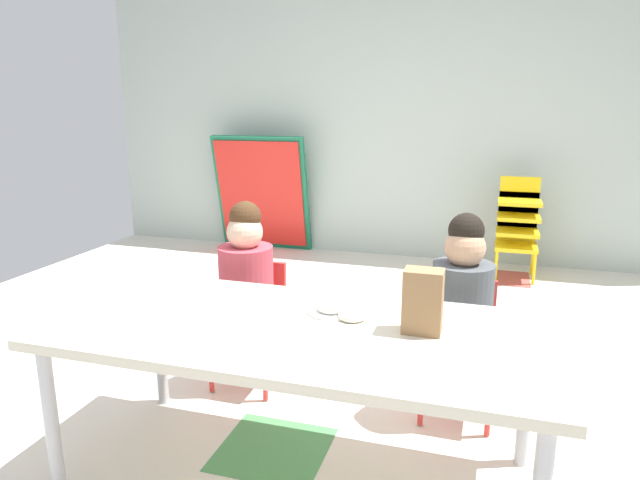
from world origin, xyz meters
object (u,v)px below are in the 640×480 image
object	(u,v)px
donut_powdered_loose	(352,315)
seated_child_middle_seat	(462,298)
seated_child_near_camera	(247,278)
paper_plate_near_edge	(332,312)
paper_bag_brown	(423,301)
donut_powdered_on_plate	(332,306)
folded_activity_table	(262,194)
craft_table	(299,339)
kid_chair_yellow_stack	(518,221)

from	to	relation	value
donut_powdered_loose	seated_child_middle_seat	bearing A→B (deg)	54.98
seated_child_near_camera	paper_plate_near_edge	size ratio (longest dim) A/B	5.10
paper_bag_brown	paper_plate_near_edge	bearing A→B (deg)	165.83
seated_child_near_camera	seated_child_middle_seat	xyz separation A→B (m)	(1.00, 0.00, 0.00)
paper_bag_brown	donut_powdered_on_plate	world-z (taller)	paper_bag_brown
donut_powdered_loose	paper_plate_near_edge	bearing A→B (deg)	155.63
folded_activity_table	donut_powdered_on_plate	world-z (taller)	folded_activity_table
craft_table	kid_chair_yellow_stack	size ratio (longest dim) A/B	2.18
seated_child_middle_seat	kid_chair_yellow_stack	world-z (taller)	seated_child_middle_seat
seated_child_near_camera	craft_table	bearing A→B (deg)	-52.63
craft_table	seated_child_middle_seat	world-z (taller)	seated_child_middle_seat
craft_table	folded_activity_table	bearing A→B (deg)	114.88
donut_powdered_on_plate	donut_powdered_loose	size ratio (longest dim) A/B	1.06
seated_child_near_camera	donut_powdered_on_plate	world-z (taller)	seated_child_near_camera
donut_powdered_loose	folded_activity_table	bearing A→B (deg)	118.16
donut_powdered_on_plate	seated_child_middle_seat	bearing A→B (deg)	46.65
kid_chair_yellow_stack	folded_activity_table	size ratio (longest dim) A/B	0.74
paper_bag_brown	donut_powdered_loose	xyz separation A→B (m)	(-0.25, 0.05, -0.09)
seated_child_middle_seat	paper_plate_near_edge	xyz separation A→B (m)	(-0.45, -0.47, 0.06)
folded_activity_table	paper_bag_brown	bearing A→B (deg)	-58.62
seated_child_middle_seat	paper_bag_brown	bearing A→B (deg)	-100.69
craft_table	kid_chair_yellow_stack	world-z (taller)	kid_chair_yellow_stack
paper_plate_near_edge	donut_powdered_loose	world-z (taller)	donut_powdered_loose
seated_child_middle_seat	paper_plate_near_edge	bearing A→B (deg)	-133.35
kid_chair_yellow_stack	seated_child_middle_seat	bearing A→B (deg)	-97.62
seated_child_middle_seat	donut_powdered_loose	bearing A→B (deg)	-125.02
seated_child_middle_seat	paper_plate_near_edge	world-z (taller)	seated_child_middle_seat
kid_chair_yellow_stack	donut_powdered_on_plate	distance (m)	2.86
donut_powdered_on_plate	donut_powdered_loose	bearing A→B (deg)	-24.37
paper_bag_brown	seated_child_middle_seat	bearing A→B (deg)	79.31
craft_table	donut_powdered_on_plate	world-z (taller)	donut_powdered_on_plate
seated_child_near_camera	folded_activity_table	distance (m)	2.70
folded_activity_table	seated_child_middle_seat	bearing A→B (deg)	-51.78
seated_child_near_camera	paper_bag_brown	xyz separation A→B (m)	(0.90, -0.56, 0.17)
folded_activity_table	donut_powdered_loose	xyz separation A→B (m)	(1.62, -3.03, 0.09)
donut_powdered_on_plate	kid_chair_yellow_stack	bearing A→B (deg)	74.71
craft_table	kid_chair_yellow_stack	xyz separation A→B (m)	(0.83, 2.90, -0.11)
craft_table	donut_powdered_loose	world-z (taller)	donut_powdered_loose
seated_child_middle_seat	kid_chair_yellow_stack	size ratio (longest dim) A/B	1.15
paper_plate_near_edge	craft_table	bearing A→B (deg)	-116.30
paper_bag_brown	paper_plate_near_edge	world-z (taller)	paper_bag_brown
seated_child_middle_seat	donut_powdered_on_plate	size ratio (longest dim) A/B	8.26
kid_chair_yellow_stack	folded_activity_table	xyz separation A→B (m)	(-2.29, 0.24, 0.08)
kid_chair_yellow_stack	paper_plate_near_edge	xyz separation A→B (m)	(-0.75, -2.75, 0.16)
seated_child_middle_seat	folded_activity_table	world-z (taller)	folded_activity_table
kid_chair_yellow_stack	paper_bag_brown	xyz separation A→B (m)	(-0.41, -2.84, 0.26)
seated_child_middle_seat	donut_powdered_on_plate	xyz separation A→B (m)	(-0.45, -0.47, 0.08)
craft_table	seated_child_middle_seat	bearing A→B (deg)	50.20
seated_child_near_camera	seated_child_middle_seat	size ratio (longest dim) A/B	1.00
paper_plate_near_edge	paper_bag_brown	bearing A→B (deg)	-14.17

